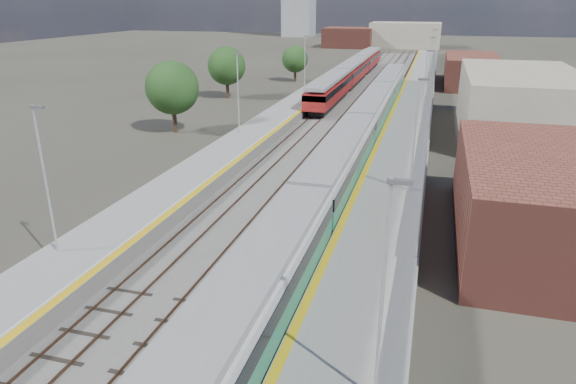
% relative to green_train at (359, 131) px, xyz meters
% --- Properties ---
extents(ground, '(320.00, 320.00, 0.00)m').
position_rel_green_train_xyz_m(ground, '(-1.50, 16.77, -2.18)').
color(ground, '#47443A').
rests_on(ground, ground).
extents(ballast_bed, '(10.50, 155.00, 0.06)m').
position_rel_green_train_xyz_m(ballast_bed, '(-3.75, 19.27, -2.15)').
color(ballast_bed, '#565451').
rests_on(ballast_bed, ground).
extents(tracks, '(8.96, 160.00, 0.17)m').
position_rel_green_train_xyz_m(tracks, '(-3.15, 20.95, -2.07)').
color(tracks, '#4C3323').
rests_on(tracks, ground).
extents(platform_right, '(4.70, 155.00, 8.52)m').
position_rel_green_train_xyz_m(platform_right, '(3.78, 19.27, -1.65)').
color(platform_right, slate).
rests_on(platform_right, ground).
extents(platform_left, '(4.30, 155.00, 8.52)m').
position_rel_green_train_xyz_m(platform_left, '(-10.55, 19.26, -1.66)').
color(platform_left, slate).
rests_on(platform_left, ground).
extents(buildings, '(72.00, 185.50, 40.00)m').
position_rel_green_train_xyz_m(buildings, '(-19.62, 105.37, 8.52)').
color(buildings, brown).
rests_on(buildings, ground).
extents(green_train, '(2.81, 78.33, 3.10)m').
position_rel_green_train_xyz_m(green_train, '(0.00, 0.00, 0.00)').
color(green_train, black).
rests_on(green_train, ground).
extents(red_train, '(2.83, 57.41, 3.57)m').
position_rel_green_train_xyz_m(red_train, '(-7.00, 40.85, -0.07)').
color(red_train, black).
rests_on(red_train, ground).
extents(tree_a, '(5.46, 5.46, 7.40)m').
position_rel_green_train_xyz_m(tree_a, '(-19.73, 2.97, 2.48)').
color(tree_a, '#382619').
rests_on(tree_a, ground).
extents(tree_b, '(5.25, 5.25, 7.11)m').
position_rel_green_train_xyz_m(tree_b, '(-22.07, 23.34, 2.30)').
color(tree_b, '#382619').
rests_on(tree_b, ground).
extents(tree_c, '(4.40, 4.40, 5.96)m').
position_rel_green_train_xyz_m(tree_c, '(-16.93, 41.04, 1.57)').
color(tree_c, '#382619').
rests_on(tree_c, ground).
extents(tree_d, '(4.27, 4.27, 5.79)m').
position_rel_green_train_xyz_m(tree_d, '(19.12, 25.06, 1.46)').
color(tree_d, '#382619').
rests_on(tree_d, ground).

